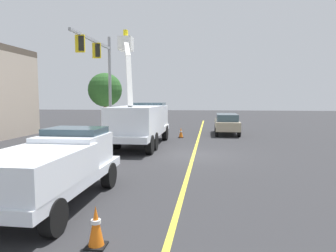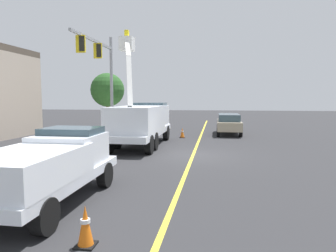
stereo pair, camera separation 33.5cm
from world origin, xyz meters
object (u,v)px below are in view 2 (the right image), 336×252
Objects in this scene: traffic_cone_leading at (85,226)px; traffic_cone_mid_front at (182,133)px; utility_bucket_truck at (142,120)px; traffic_signal_mast at (102,67)px; passing_minivan at (229,123)px; service_pickup_truck at (48,166)px.

traffic_cone_mid_front is (17.31, -0.40, -0.04)m from traffic_cone_leading.
utility_bucket_truck reaches higher than traffic_signal_mast.
traffic_signal_mast is (1.49, 3.09, 3.51)m from utility_bucket_truck.
utility_bucket_truck reaches higher than traffic_cone_leading.
utility_bucket_truck is 1.71× the size of passing_minivan.
traffic_cone_leading is 16.24m from traffic_signal_mast.
utility_bucket_truck is 9.62× the size of traffic_cone_leading.
traffic_cone_mid_front is (15.11, -2.41, -0.74)m from service_pickup_truck.
traffic_signal_mast is (14.74, 4.92, 4.72)m from traffic_cone_leading.
traffic_signal_mast is at bearing 64.20° from utility_bucket_truck.
traffic_cone_mid_front is at bearing -1.34° from traffic_cone_leading.
traffic_cone_leading is 0.11× the size of traffic_signal_mast.
traffic_signal_mast is at bearing 115.74° from traffic_cone_mid_front.
traffic_signal_mast is at bearing 120.57° from passing_minivan.
passing_minivan is (17.83, -6.04, -0.15)m from service_pickup_truck.
traffic_signal_mast reaches higher than service_pickup_truck.
passing_minivan is 20.44m from traffic_cone_leading.
utility_bucket_truck is at bearing 7.88° from traffic_cone_leading.
service_pickup_truck is 15.32m from traffic_cone_mid_front.
traffic_cone_mid_front is at bearing 126.87° from passing_minivan.
traffic_cone_mid_front is 7.59m from traffic_signal_mast.
traffic_cone_leading is (-20.03, 4.03, -0.55)m from passing_minivan.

